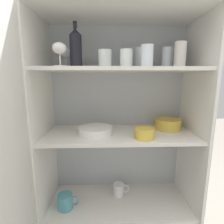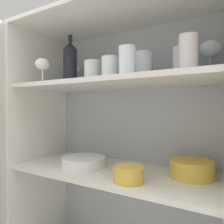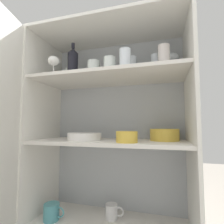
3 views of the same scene
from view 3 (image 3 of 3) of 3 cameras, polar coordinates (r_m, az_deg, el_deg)
cupboard_back_panel at (r=1.29m, az=1.59°, el=-11.65°), size 0.97×0.02×1.53m
cupboard_side_left at (r=1.32m, az=-21.58°, el=-11.20°), size 0.02×0.42×1.53m
cupboard_side_right at (r=1.07m, az=24.77°, el=-12.79°), size 0.02×0.42×1.53m
cupboard_top_panel at (r=1.25m, az=-1.04°, el=24.82°), size 0.97×0.42×0.02m
shelf_board_middle at (r=1.09m, az=-1.09°, el=-9.74°), size 0.93×0.39×0.02m
shelf_board_upper at (r=1.13m, az=-1.06°, el=10.96°), size 0.93×0.39×0.02m
tumbler_glass_0 at (r=1.07m, az=-0.79°, el=15.02°), size 0.07×0.07×0.09m
tumbler_glass_1 at (r=1.14m, az=-6.02°, el=13.88°), size 0.08×0.08×0.10m
tumbler_glass_2 at (r=1.15m, az=5.96°, el=14.42°), size 0.08×0.08×0.12m
tumbler_glass_3 at (r=1.14m, az=14.25°, el=14.71°), size 0.07×0.07×0.12m
tumbler_glass_4 at (r=1.07m, az=16.58°, el=16.64°), size 0.07×0.07×0.14m
tumbler_glass_5 at (r=1.01m, az=4.33°, el=16.83°), size 0.06×0.06×0.11m
wine_glass_0 at (r=1.23m, az=19.07°, el=15.97°), size 0.09×0.09×0.15m
wine_glass_1 at (r=1.19m, az=-18.50°, el=15.19°), size 0.07×0.07×0.12m
wine_glass_2 at (r=1.39m, az=-13.47°, el=12.71°), size 0.09×0.09×0.14m
wine_bottle at (r=1.27m, az=-12.69°, el=15.14°), size 0.07×0.07×0.26m
plate_stack_white at (r=1.13m, az=-8.94°, el=-7.88°), size 0.21×0.21×0.04m
mixing_bowl_large at (r=1.11m, az=16.76°, el=-6.97°), size 0.17×0.17×0.07m
serving_bowl_small at (r=0.95m, az=4.84°, el=-7.91°), size 0.12×0.12×0.06m
coffee_mug_primary at (r=1.31m, az=-19.09°, el=-28.45°), size 0.14×0.10×0.10m
coffee_mug_extra_1 at (r=1.27m, az=0.08°, el=-29.71°), size 0.12×0.08×0.09m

